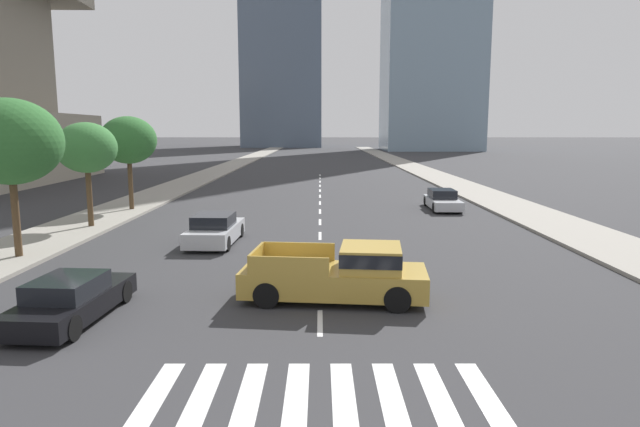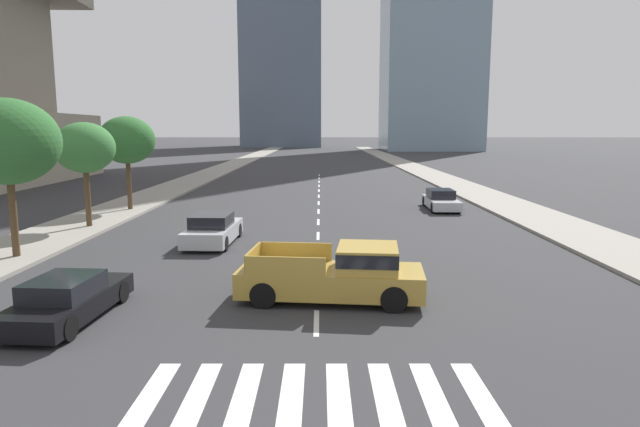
{
  "view_description": "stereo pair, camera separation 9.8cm",
  "coord_description": "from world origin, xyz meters",
  "px_view_note": "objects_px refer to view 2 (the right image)",
  "views": [
    {
      "loc": [
        -0.0,
        -3.87,
        5.02
      ],
      "look_at": [
        0.0,
        15.94,
        2.0
      ],
      "focal_mm": 30.71,
      "sensor_mm": 36.0,
      "label": 1
    },
    {
      "loc": [
        0.09,
        -3.87,
        5.02
      ],
      "look_at": [
        0.0,
        15.94,
        2.0
      ],
      "focal_mm": 30.71,
      "sensor_mm": 36.0,
      "label": 2
    }
  ],
  "objects_px": {
    "sedan_silver_0": "(216,230)",
    "street_tree_second": "(88,148)",
    "pickup_truck": "(342,274)",
    "sedan_silver_2": "(444,200)",
    "street_tree_third": "(130,140)",
    "street_tree_nearest": "(10,142)",
    "sedan_black_1": "(71,299)"
  },
  "relations": [
    {
      "from": "street_tree_nearest",
      "to": "street_tree_second",
      "type": "distance_m",
      "value": 6.85
    },
    {
      "from": "sedan_black_1",
      "to": "pickup_truck",
      "type": "bearing_deg",
      "value": -72.9
    },
    {
      "from": "street_tree_nearest",
      "to": "street_tree_third",
      "type": "height_order",
      "value": "street_tree_nearest"
    },
    {
      "from": "sedan_silver_2",
      "to": "street_tree_nearest",
      "type": "distance_m",
      "value": 24.4
    },
    {
      "from": "pickup_truck",
      "to": "street_tree_nearest",
      "type": "xyz_separation_m",
      "value": [
        -12.48,
        5.18,
        3.77
      ]
    },
    {
      "from": "sedan_black_1",
      "to": "street_tree_second",
      "type": "relative_size",
      "value": 0.86
    },
    {
      "from": "pickup_truck",
      "to": "street_tree_third",
      "type": "height_order",
      "value": "street_tree_third"
    },
    {
      "from": "sedan_silver_0",
      "to": "sedan_black_1",
      "type": "height_order",
      "value": "sedan_silver_0"
    },
    {
      "from": "sedan_silver_0",
      "to": "sedan_silver_2",
      "type": "height_order",
      "value": "sedan_silver_0"
    },
    {
      "from": "sedan_silver_0",
      "to": "street_tree_nearest",
      "type": "height_order",
      "value": "street_tree_nearest"
    },
    {
      "from": "street_tree_second",
      "to": "sedan_silver_2",
      "type": "bearing_deg",
      "value": 19.71
    },
    {
      "from": "sedan_silver_0",
      "to": "street_tree_nearest",
      "type": "distance_m",
      "value": 8.7
    },
    {
      "from": "street_tree_nearest",
      "to": "pickup_truck",
      "type": "bearing_deg",
      "value": -22.53
    },
    {
      "from": "sedan_silver_2",
      "to": "street_tree_third",
      "type": "distance_m",
      "value": 20.05
    },
    {
      "from": "sedan_silver_0",
      "to": "street_tree_second",
      "type": "relative_size",
      "value": 0.88
    },
    {
      "from": "sedan_black_1",
      "to": "street_tree_nearest",
      "type": "height_order",
      "value": "street_tree_nearest"
    },
    {
      "from": "pickup_truck",
      "to": "sedan_silver_2",
      "type": "bearing_deg",
      "value": 75.33
    },
    {
      "from": "sedan_silver_2",
      "to": "street_tree_second",
      "type": "bearing_deg",
      "value": -68.78
    },
    {
      "from": "street_tree_third",
      "to": "street_tree_nearest",
      "type": "bearing_deg",
      "value": -90.0
    },
    {
      "from": "pickup_truck",
      "to": "sedan_black_1",
      "type": "bearing_deg",
      "value": -160.93
    },
    {
      "from": "street_tree_third",
      "to": "pickup_truck",
      "type": "bearing_deg",
      "value": -55.49
    },
    {
      "from": "street_tree_nearest",
      "to": "street_tree_third",
      "type": "xyz_separation_m",
      "value": [
        -0.0,
        12.98,
        -0.17
      ]
    },
    {
      "from": "sedan_silver_0",
      "to": "street_tree_second",
      "type": "distance_m",
      "value": 8.78
    },
    {
      "from": "sedan_black_1",
      "to": "sedan_silver_2",
      "type": "height_order",
      "value": "sedan_silver_2"
    },
    {
      "from": "pickup_truck",
      "to": "street_tree_second",
      "type": "bearing_deg",
      "value": 142.06
    },
    {
      "from": "street_tree_second",
      "to": "street_tree_third",
      "type": "relative_size",
      "value": 0.92
    },
    {
      "from": "sedan_silver_0",
      "to": "street_tree_second",
      "type": "height_order",
      "value": "street_tree_second"
    },
    {
      "from": "sedan_black_1",
      "to": "street_tree_second",
      "type": "height_order",
      "value": "street_tree_second"
    },
    {
      "from": "sedan_silver_0",
      "to": "street_tree_second",
      "type": "bearing_deg",
      "value": 64.28
    },
    {
      "from": "sedan_black_1",
      "to": "street_tree_third",
      "type": "distance_m",
      "value": 20.88
    },
    {
      "from": "sedan_black_1",
      "to": "street_tree_third",
      "type": "xyz_separation_m",
      "value": [
        -5.17,
        19.86,
        3.85
      ]
    },
    {
      "from": "sedan_black_1",
      "to": "street_tree_second",
      "type": "distance_m",
      "value": 15.09
    }
  ]
}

